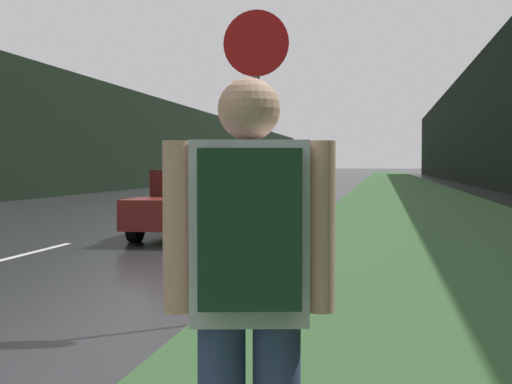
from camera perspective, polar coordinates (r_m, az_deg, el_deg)
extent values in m
cube|color=#33562D|center=(38.68, 11.97, -0.01)|extent=(6.00, 240.00, 0.02)
cube|color=silver|center=(12.29, -17.73, -4.69)|extent=(0.12, 3.00, 0.01)
cube|color=silver|center=(18.74, -7.70, -2.28)|extent=(0.12, 3.00, 0.01)
cube|color=silver|center=(25.48, -2.90, -1.09)|extent=(0.12, 3.00, 0.01)
cube|color=black|center=(51.13, -7.86, 3.85)|extent=(2.00, 140.00, 5.94)
cube|color=black|center=(49.27, 18.64, 5.53)|extent=(2.00, 140.00, 8.87)
cylinder|color=slate|center=(6.73, 0.00, -0.47)|extent=(0.07, 0.07, 2.28)
cylinder|color=#B71414|center=(6.82, 0.00, 11.82)|extent=(0.62, 0.02, 0.62)
cube|color=silver|center=(2.52, -0.56, -3.19)|extent=(0.45, 0.31, 0.64)
sphere|color=tan|center=(2.52, -0.56, 6.64)|extent=(0.22, 0.22, 0.22)
cylinder|color=tan|center=(2.53, -6.35, -2.78)|extent=(0.10, 0.10, 0.61)
cylinder|color=tan|center=(2.54, 5.23, -2.77)|extent=(0.10, 0.10, 0.61)
cube|color=#193823|center=(2.31, -0.52, -2.88)|extent=(0.36, 0.24, 0.51)
cube|color=maroon|center=(14.60, -4.66, -1.36)|extent=(1.83, 4.34, 0.56)
cube|color=#40120F|center=(14.79, -4.45, 0.79)|extent=(1.55, 1.95, 0.53)
cylinder|color=black|center=(13.11, -2.48, -2.85)|extent=(0.20, 0.60, 0.60)
cylinder|color=black|center=(13.59, -9.64, -2.70)|extent=(0.20, 0.60, 0.60)
cylinder|color=black|center=(15.74, -0.35, -2.01)|extent=(0.20, 0.60, 0.60)
cylinder|color=black|center=(16.14, -6.42, -1.92)|extent=(0.20, 0.60, 0.60)
cube|color=#9E9EA3|center=(33.81, 3.76, 0.70)|extent=(1.92, 4.51, 0.62)
cube|color=#5E5E61|center=(34.03, 3.81, 1.66)|extent=(1.63, 2.03, 0.51)
cylinder|color=black|center=(32.34, 5.10, 0.13)|extent=(0.20, 0.61, 0.61)
cylinder|color=black|center=(32.55, 1.89, 0.15)|extent=(0.20, 0.61, 0.61)
cylinder|color=black|center=(35.13, 5.49, 0.29)|extent=(0.20, 0.61, 0.61)
cylinder|color=black|center=(35.32, 2.54, 0.31)|extent=(0.20, 0.61, 0.61)
cube|color=black|center=(42.01, -0.52, 1.09)|extent=(1.88, 4.55, 0.68)
cube|color=black|center=(41.78, -0.57, 1.86)|extent=(1.60, 2.05, 0.45)
cylinder|color=black|center=(43.57, -1.33, 0.73)|extent=(0.20, 0.71, 0.71)
cylinder|color=black|center=(43.26, 0.99, 0.72)|extent=(0.20, 0.71, 0.71)
cylinder|color=black|center=(40.81, -2.11, 0.63)|extent=(0.20, 0.71, 0.71)
cylinder|color=black|center=(40.48, 0.36, 0.62)|extent=(0.20, 0.71, 0.71)
cube|color=#6E684F|center=(91.46, 5.22, 2.22)|extent=(2.31, 2.04, 2.26)
cube|color=tan|center=(87.93, 5.03, 2.46)|extent=(2.44, 5.05, 3.01)
cylinder|color=black|center=(91.37, 4.49, 1.54)|extent=(0.28, 0.90, 0.90)
cylinder|color=black|center=(91.17, 5.93, 1.53)|extent=(0.28, 0.90, 0.90)
cylinder|color=black|center=(86.78, 4.19, 1.51)|extent=(0.28, 0.90, 0.90)
cylinder|color=black|center=(86.58, 5.72, 1.50)|extent=(0.28, 0.90, 0.90)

